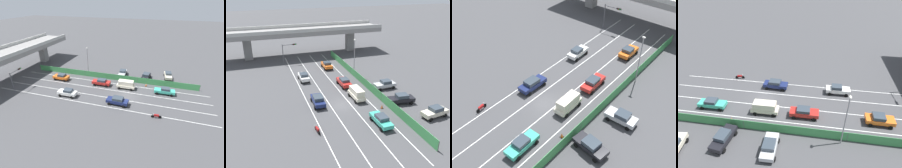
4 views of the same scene
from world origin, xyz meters
The scene contains 17 objects.
ground_plane centered at (0.00, 0.00, 0.00)m, with size 300.00×300.00×0.00m, color #424244.
lane_line_left_edge centered at (-5.24, 6.49, 0.00)m, with size 0.14×48.97×0.01m, color silver.
lane_line_mid_left centered at (-1.75, 6.49, 0.00)m, with size 0.14×48.97×0.01m, color silver.
lane_line_mid_right centered at (1.75, 6.49, 0.00)m, with size 0.14×48.97×0.01m, color silver.
lane_line_right_edge centered at (5.24, 6.49, 0.00)m, with size 0.14×48.97×0.01m, color silver.
green_fence centered at (7.43, 6.49, 0.80)m, with size 0.10×45.07×1.61m.
car_taxi_teal centered at (3.62, -7.99, 0.88)m, with size 2.00×4.66×1.61m.
car_sedan_white centered at (-3.73, 13.09, 0.93)m, with size 1.98×4.37×1.72m.
car_sedan_red centered at (3.46, 7.55, 0.92)m, with size 2.04×4.62×1.67m.
car_sedan_navy centered at (-3.65, 1.33, 0.93)m, with size 2.15×4.63×1.68m.
car_van_cream centered at (3.55, 1.18, 1.20)m, with size 2.04×4.44×2.11m.
car_taxi_orange centered at (3.26, 19.06, 0.92)m, with size 2.10×4.28×1.69m.
motorcycle centered at (-5.91, -6.82, 0.46)m, with size 0.60×1.95×0.93m.
parked_sedan_dark centered at (10.30, -2.88, 0.94)m, with size 4.75×2.51×1.73m.
parked_wagon_silver centered at (10.74, 3.74, 0.93)m, with size 4.38×2.15×1.72m.
street_lamp centered at (7.95, 13.13, 4.87)m, with size 0.60×0.36×8.16m.
traffic_cone centered at (6.23, -3.48, 0.34)m, with size 0.47×0.47×0.73m.
Camera 4 is at (26.87, 9.02, 21.93)m, focal length 31.41 mm.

